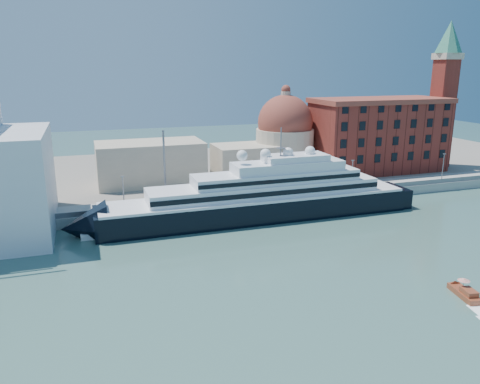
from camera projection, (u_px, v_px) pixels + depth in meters
name	position (u px, v px, depth m)	size (l,w,h in m)	color
ground	(300.00, 254.00, 89.75)	(400.00, 400.00, 0.00)	#375F56
quay	(243.00, 201.00, 120.57)	(180.00, 10.00, 2.50)	gray
land	(204.00, 170.00, 158.19)	(260.00, 72.00, 2.00)	slate
quay_fence	(249.00, 199.00, 115.97)	(180.00, 0.10, 1.20)	slate
superyacht	(248.00, 202.00, 108.94)	(83.36, 11.56, 24.91)	black
service_barge	(110.00, 232.00, 99.46)	(11.55, 3.92, 2.59)	white
water_taxi	(465.00, 293.00, 72.77)	(3.28, 6.63, 3.01)	maroon
warehouse	(378.00, 134.00, 149.73)	(43.00, 19.00, 23.25)	maroon
campanile	(444.00, 86.00, 153.20)	(8.40, 8.40, 47.00)	maroon
church	(238.00, 148.00, 141.74)	(66.00, 18.00, 25.50)	beige
lamp_posts	(196.00, 173.00, 112.87)	(120.80, 2.40, 18.00)	slate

